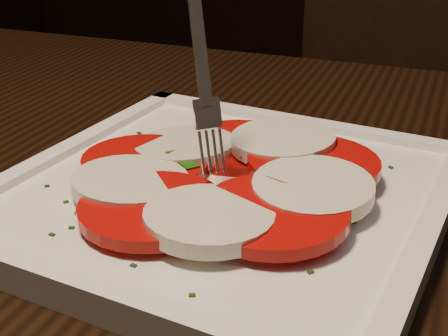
{
  "coord_description": "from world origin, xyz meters",
  "views": [
    {
      "loc": [
        -0.14,
        -0.45,
        0.96
      ],
      "look_at": [
        -0.26,
        -0.08,
        0.78
      ],
      "focal_mm": 50.0,
      "sensor_mm": 36.0,
      "label": 1
    }
  ],
  "objects_px": {
    "table": "(269,322)",
    "fork": "(197,47)",
    "chair": "(386,127)",
    "plate": "(224,197)"
  },
  "relations": [
    {
      "from": "table",
      "to": "fork",
      "type": "distance_m",
      "value": 0.22
    },
    {
      "from": "plate",
      "to": "fork",
      "type": "bearing_deg",
      "value": 172.23
    },
    {
      "from": "table",
      "to": "chair",
      "type": "relative_size",
      "value": 1.33
    },
    {
      "from": "table",
      "to": "plate",
      "type": "relative_size",
      "value": 4.26
    },
    {
      "from": "table",
      "to": "chair",
      "type": "xyz_separation_m",
      "value": [
        0.03,
        0.76,
        -0.12
      ]
    },
    {
      "from": "table",
      "to": "fork",
      "type": "bearing_deg",
      "value": -175.0
    },
    {
      "from": "chair",
      "to": "fork",
      "type": "xyz_separation_m",
      "value": [
        -0.09,
        -0.77,
        0.33
      ]
    },
    {
      "from": "table",
      "to": "plate",
      "type": "height_order",
      "value": "plate"
    },
    {
      "from": "chair",
      "to": "fork",
      "type": "bearing_deg",
      "value": -85.7
    },
    {
      "from": "chair",
      "to": "table",
      "type": "bearing_deg",
      "value": -81.75
    }
  ]
}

